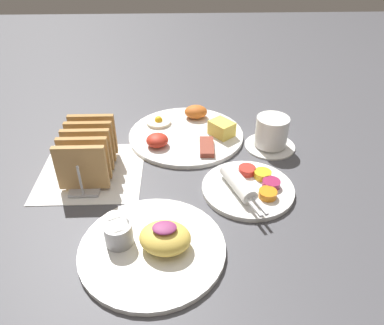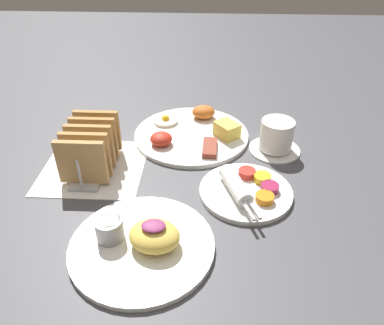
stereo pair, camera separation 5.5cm
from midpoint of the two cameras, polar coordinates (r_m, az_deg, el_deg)
ground_plane at (r=0.76m, az=-2.58°, el=-4.42°), size 3.00×3.00×0.00m
napkin_flat at (r=0.85m, az=-12.92°, el=-0.64°), size 0.22×0.22×0.00m
plate_breakfast at (r=0.94m, az=1.79°, el=4.59°), size 0.28×0.28×0.05m
plate_condiments at (r=0.76m, az=10.24°, el=-4.08°), size 0.19×0.20×0.04m
plate_foreground at (r=0.64m, az=-5.20°, el=-11.92°), size 0.25×0.25×0.06m
toast_rack at (r=0.82m, az=-13.36°, el=2.22°), size 0.10×0.18×0.10m
coffee_cup at (r=0.90m, az=14.43°, el=3.71°), size 0.12×0.12×0.08m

